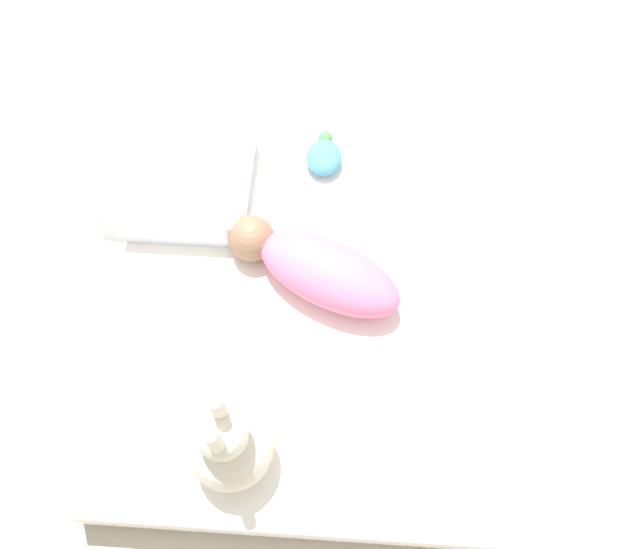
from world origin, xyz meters
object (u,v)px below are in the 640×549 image
(swaddled_baby, at_px, (316,268))
(turtle_plush, at_px, (324,155))
(bunny_plush, at_px, (229,445))
(pillow, at_px, (181,181))

(swaddled_baby, relative_size, turtle_plush, 3.08)
(bunny_plush, bearing_deg, turtle_plush, -10.21)
(swaddled_baby, relative_size, pillow, 1.29)
(pillow, relative_size, turtle_plush, 2.38)
(pillow, xyz_separation_m, turtle_plush, (0.13, -0.42, -0.02))
(swaddled_baby, height_order, turtle_plush, swaddled_baby)
(swaddled_baby, distance_m, turtle_plush, 0.41)
(turtle_plush, bearing_deg, bunny_plush, 169.79)
(bunny_plush, distance_m, turtle_plush, 0.92)
(swaddled_baby, bearing_deg, turtle_plush, -65.53)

